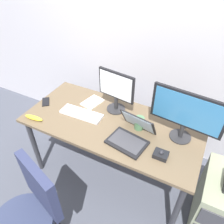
{
  "coord_description": "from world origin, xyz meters",
  "views": [
    {
      "loc": [
        0.67,
        -1.31,
        2.08
      ],
      "look_at": [
        0.0,
        0.0,
        0.87
      ],
      "focal_mm": 34.87,
      "sensor_mm": 36.0,
      "label": 1
    }
  ],
  "objects_px": {
    "file_cabinet": "(223,205)",
    "monitor_side": "(116,89)",
    "laptop": "(131,135)",
    "office_chair": "(32,221)",
    "monitor_main": "(187,113)",
    "trackball_mouse": "(161,154)",
    "cell_phone": "(46,102)",
    "coffee_mug": "(140,123)",
    "banana": "(34,118)",
    "keyboard": "(81,114)",
    "paper_notepad": "(92,102)"
  },
  "relations": [
    {
      "from": "file_cabinet",
      "to": "cell_phone",
      "type": "bearing_deg",
      "value": 179.63
    },
    {
      "from": "laptop",
      "to": "file_cabinet",
      "type": "bearing_deg",
      "value": 4.49
    },
    {
      "from": "paper_notepad",
      "to": "trackball_mouse",
      "type": "bearing_deg",
      "value": -23.22
    },
    {
      "from": "coffee_mug",
      "to": "cell_phone",
      "type": "relative_size",
      "value": 0.84
    },
    {
      "from": "file_cabinet",
      "to": "banana",
      "type": "relative_size",
      "value": 3.09
    },
    {
      "from": "cell_phone",
      "to": "monitor_main",
      "type": "bearing_deg",
      "value": -34.09
    },
    {
      "from": "monitor_side",
      "to": "trackball_mouse",
      "type": "height_order",
      "value": "monitor_side"
    },
    {
      "from": "file_cabinet",
      "to": "paper_notepad",
      "type": "height_order",
      "value": "paper_notepad"
    },
    {
      "from": "monitor_main",
      "to": "trackball_mouse",
      "type": "xyz_separation_m",
      "value": [
        -0.08,
        -0.27,
        -0.24
      ]
    },
    {
      "from": "laptop",
      "to": "cell_phone",
      "type": "xyz_separation_m",
      "value": [
        -0.98,
        0.08,
        -0.05
      ]
    },
    {
      "from": "file_cabinet",
      "to": "monitor_main",
      "type": "relative_size",
      "value": 1.02
    },
    {
      "from": "office_chair",
      "to": "monitor_main",
      "type": "height_order",
      "value": "monitor_main"
    },
    {
      "from": "monitor_main",
      "to": "coffee_mug",
      "type": "height_order",
      "value": "monitor_main"
    },
    {
      "from": "trackball_mouse",
      "to": "paper_notepad",
      "type": "relative_size",
      "value": 0.53
    },
    {
      "from": "laptop",
      "to": "office_chair",
      "type": "bearing_deg",
      "value": -117.81
    },
    {
      "from": "monitor_main",
      "to": "monitor_side",
      "type": "bearing_deg",
      "value": 171.91
    },
    {
      "from": "office_chair",
      "to": "monitor_main",
      "type": "relative_size",
      "value": 1.64
    },
    {
      "from": "monitor_main",
      "to": "keyboard",
      "type": "height_order",
      "value": "monitor_main"
    },
    {
      "from": "coffee_mug",
      "to": "banana",
      "type": "distance_m",
      "value": 0.97
    },
    {
      "from": "monitor_main",
      "to": "laptop",
      "type": "relative_size",
      "value": 1.54
    },
    {
      "from": "keyboard",
      "to": "trackball_mouse",
      "type": "height_order",
      "value": "trackball_mouse"
    },
    {
      "from": "trackball_mouse",
      "to": "monitor_side",
      "type": "bearing_deg",
      "value": 147.1
    },
    {
      "from": "keyboard",
      "to": "banana",
      "type": "height_order",
      "value": "banana"
    },
    {
      "from": "file_cabinet",
      "to": "coffee_mug",
      "type": "relative_size",
      "value": 4.91
    },
    {
      "from": "office_chair",
      "to": "cell_phone",
      "type": "bearing_deg",
      "value": 121.51
    },
    {
      "from": "monitor_main",
      "to": "keyboard",
      "type": "relative_size",
      "value": 1.39
    },
    {
      "from": "office_chair",
      "to": "cell_phone",
      "type": "relative_size",
      "value": 6.65
    },
    {
      "from": "trackball_mouse",
      "to": "file_cabinet",
      "type": "bearing_deg",
      "value": 12.97
    },
    {
      "from": "trackball_mouse",
      "to": "banana",
      "type": "height_order",
      "value": "trackball_mouse"
    },
    {
      "from": "file_cabinet",
      "to": "office_chair",
      "type": "bearing_deg",
      "value": -145.53
    },
    {
      "from": "file_cabinet",
      "to": "banana",
      "type": "distance_m",
      "value": 1.83
    },
    {
      "from": "monitor_side",
      "to": "cell_phone",
      "type": "relative_size",
      "value": 2.87
    },
    {
      "from": "file_cabinet",
      "to": "laptop",
      "type": "distance_m",
      "value": 1.0
    },
    {
      "from": "monitor_main",
      "to": "banana",
      "type": "distance_m",
      "value": 1.33
    },
    {
      "from": "paper_notepad",
      "to": "file_cabinet",
      "type": "bearing_deg",
      "value": -8.97
    },
    {
      "from": "keyboard",
      "to": "monitor_main",
      "type": "bearing_deg",
      "value": 8.14
    },
    {
      "from": "trackball_mouse",
      "to": "keyboard",
      "type": "bearing_deg",
      "value": 170.03
    },
    {
      "from": "office_chair",
      "to": "keyboard",
      "type": "height_order",
      "value": "office_chair"
    },
    {
      "from": "office_chair",
      "to": "laptop",
      "type": "xyz_separation_m",
      "value": [
        0.43,
        0.81,
        0.37
      ]
    },
    {
      "from": "file_cabinet",
      "to": "banana",
      "type": "xyz_separation_m",
      "value": [
        -1.75,
        -0.25,
        0.48
      ]
    },
    {
      "from": "office_chair",
      "to": "banana",
      "type": "height_order",
      "value": "office_chair"
    },
    {
      "from": "office_chair",
      "to": "monitor_side",
      "type": "distance_m",
      "value": 1.25
    },
    {
      "from": "file_cabinet",
      "to": "monitor_side",
      "type": "bearing_deg",
      "value": 168.48
    },
    {
      "from": "monitor_side",
      "to": "cell_phone",
      "type": "height_order",
      "value": "monitor_side"
    },
    {
      "from": "monitor_main",
      "to": "paper_notepad",
      "type": "relative_size",
      "value": 2.76
    },
    {
      "from": "monitor_main",
      "to": "keyboard",
      "type": "xyz_separation_m",
      "value": [
        -0.9,
        -0.13,
        -0.25
      ]
    },
    {
      "from": "office_chair",
      "to": "banana",
      "type": "xyz_separation_m",
      "value": [
        -0.46,
        0.63,
        0.34
      ]
    },
    {
      "from": "monitor_main",
      "to": "cell_phone",
      "type": "height_order",
      "value": "monitor_main"
    },
    {
      "from": "file_cabinet",
      "to": "monitor_main",
      "type": "height_order",
      "value": "monitor_main"
    },
    {
      "from": "monitor_side",
      "to": "banana",
      "type": "relative_size",
      "value": 2.14
    }
  ]
}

